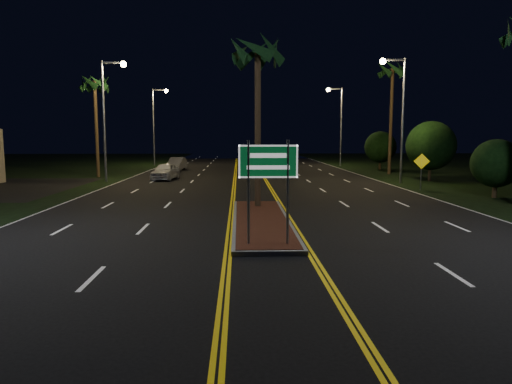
{
  "coord_description": "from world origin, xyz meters",
  "views": [
    {
      "loc": [
        -0.89,
        -10.96,
        3.46
      ],
      "look_at": [
        -0.41,
        1.74,
        1.9
      ],
      "focal_mm": 32.0,
      "sensor_mm": 36.0,
      "label": 1
    }
  ],
  "objects_px": {
    "median_island": "(261,221)",
    "palm_left_far": "(95,84)",
    "streetlight_left_mid": "(109,107)",
    "shrub_far": "(380,147)",
    "car_far": "(177,163)",
    "palm_median": "(258,52)",
    "shrub_near": "(496,163)",
    "streetlight_right_far": "(338,117)",
    "palm_right_far": "(393,72)",
    "car_near": "(165,170)",
    "streetlight_right_mid": "(398,105)",
    "shrub_mid": "(431,146)",
    "streetlight_left_far": "(157,117)",
    "warning_sign": "(421,167)",
    "highway_sign": "(268,171)"
  },
  "relations": [
    {
      "from": "median_island",
      "to": "palm_left_far",
      "type": "relative_size",
      "value": 1.16
    },
    {
      "from": "median_island",
      "to": "streetlight_left_mid",
      "type": "relative_size",
      "value": 1.14
    },
    {
      "from": "shrub_far",
      "to": "car_far",
      "type": "xyz_separation_m",
      "value": [
        -21.03,
        -0.06,
        -1.59
      ]
    },
    {
      "from": "palm_median",
      "to": "shrub_near",
      "type": "relative_size",
      "value": 2.52
    },
    {
      "from": "streetlight_right_far",
      "to": "palm_right_far",
      "type": "distance_m",
      "value": 12.69
    },
    {
      "from": "palm_median",
      "to": "streetlight_left_mid",
      "type": "bearing_deg",
      "value": 128.17
    },
    {
      "from": "palm_left_far",
      "to": "car_near",
      "type": "xyz_separation_m",
      "value": [
        6.03,
        -2.37,
        -6.96
      ]
    },
    {
      "from": "palm_left_far",
      "to": "palm_right_far",
      "type": "height_order",
      "value": "palm_right_far"
    },
    {
      "from": "streetlight_left_mid",
      "to": "palm_left_far",
      "type": "height_order",
      "value": "streetlight_left_mid"
    },
    {
      "from": "streetlight_right_mid",
      "to": "shrub_far",
      "type": "xyz_separation_m",
      "value": [
        3.19,
        14.0,
        -3.32
      ]
    },
    {
      "from": "palm_right_far",
      "to": "shrub_mid",
      "type": "bearing_deg",
      "value": -78.69
    },
    {
      "from": "streetlight_left_far",
      "to": "shrub_near",
      "type": "relative_size",
      "value": 2.73
    },
    {
      "from": "streetlight_right_mid",
      "to": "shrub_far",
      "type": "relative_size",
      "value": 2.27
    },
    {
      "from": "car_near",
      "to": "shrub_near",
      "type": "bearing_deg",
      "value": -22.57
    },
    {
      "from": "shrub_far",
      "to": "car_near",
      "type": "relative_size",
      "value": 0.84
    },
    {
      "from": "streetlight_right_mid",
      "to": "shrub_near",
      "type": "relative_size",
      "value": 2.73
    },
    {
      "from": "streetlight_right_far",
      "to": "car_near",
      "type": "distance_m",
      "value": 24.37
    },
    {
      "from": "palm_right_far",
      "to": "median_island",
      "type": "bearing_deg",
      "value": -119.1
    },
    {
      "from": "car_far",
      "to": "streetlight_right_mid",
      "type": "bearing_deg",
      "value": -32.9
    },
    {
      "from": "median_island",
      "to": "warning_sign",
      "type": "bearing_deg",
      "value": 44.92
    },
    {
      "from": "streetlight_left_mid",
      "to": "palm_right_far",
      "type": "distance_m",
      "value": 24.42
    },
    {
      "from": "median_island",
      "to": "palm_left_far",
      "type": "height_order",
      "value": "palm_left_far"
    },
    {
      "from": "car_far",
      "to": "shrub_mid",
      "type": "bearing_deg",
      "value": -24.25
    },
    {
      "from": "streetlight_left_far",
      "to": "car_near",
      "type": "xyz_separation_m",
      "value": [
        3.85,
        -18.37,
        -4.87
      ]
    },
    {
      "from": "median_island",
      "to": "streetlight_right_mid",
      "type": "bearing_deg",
      "value": 54.72
    },
    {
      "from": "palm_right_far",
      "to": "shrub_mid",
      "type": "relative_size",
      "value": 2.23
    },
    {
      "from": "streetlight_left_mid",
      "to": "palm_median",
      "type": "xyz_separation_m",
      "value": [
        10.61,
        -13.5,
        1.62
      ]
    },
    {
      "from": "streetlight_left_far",
      "to": "warning_sign",
      "type": "distance_m",
      "value": 34.11
    },
    {
      "from": "streetlight_right_far",
      "to": "palm_right_far",
      "type": "relative_size",
      "value": 0.87
    },
    {
      "from": "shrub_mid",
      "to": "car_far",
      "type": "distance_m",
      "value": 24.44
    },
    {
      "from": "streetlight_right_far",
      "to": "car_near",
      "type": "relative_size",
      "value": 1.9
    },
    {
      "from": "shrub_near",
      "to": "streetlight_left_far",
      "type": "bearing_deg",
      "value": 128.79
    },
    {
      "from": "streetlight_left_far",
      "to": "streetlight_right_far",
      "type": "height_order",
      "value": "same"
    },
    {
      "from": "car_near",
      "to": "car_far",
      "type": "bearing_deg",
      "value": 99.86
    },
    {
      "from": "highway_sign",
      "to": "car_far",
      "type": "xyz_separation_m",
      "value": [
        -7.23,
        33.14,
        -1.65
      ]
    },
    {
      "from": "streetlight_right_far",
      "to": "shrub_far",
      "type": "distance_m",
      "value": 7.56
    },
    {
      "from": "streetlight_left_far",
      "to": "palm_median",
      "type": "xyz_separation_m",
      "value": [
        10.61,
        -33.5,
        1.62
      ]
    },
    {
      "from": "highway_sign",
      "to": "streetlight_left_mid",
      "type": "height_order",
      "value": "streetlight_left_mid"
    },
    {
      "from": "median_island",
      "to": "palm_right_far",
      "type": "bearing_deg",
      "value": 60.9
    },
    {
      "from": "streetlight_left_mid",
      "to": "streetlight_right_far",
      "type": "bearing_deg",
      "value": 40.3
    },
    {
      "from": "streetlight_left_mid",
      "to": "palm_left_far",
      "type": "distance_m",
      "value": 5.01
    },
    {
      "from": "shrub_near",
      "to": "car_far",
      "type": "relative_size",
      "value": 0.73
    },
    {
      "from": "highway_sign",
      "to": "streetlight_left_far",
      "type": "relative_size",
      "value": 0.36
    },
    {
      "from": "streetlight_right_far",
      "to": "shrub_mid",
      "type": "bearing_deg",
      "value": -79.34
    },
    {
      "from": "streetlight_left_mid",
      "to": "shrub_mid",
      "type": "relative_size",
      "value": 1.95
    },
    {
      "from": "palm_median",
      "to": "car_near",
      "type": "xyz_separation_m",
      "value": [
        -6.77,
        15.13,
        -6.49
      ]
    },
    {
      "from": "warning_sign",
      "to": "shrub_mid",
      "type": "bearing_deg",
      "value": 76.97
    },
    {
      "from": "car_far",
      "to": "streetlight_right_far",
      "type": "bearing_deg",
      "value": 23.85
    },
    {
      "from": "median_island",
      "to": "shrub_far",
      "type": "relative_size",
      "value": 2.59
    },
    {
      "from": "median_island",
      "to": "car_near",
      "type": "relative_size",
      "value": 2.16
    }
  ]
}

